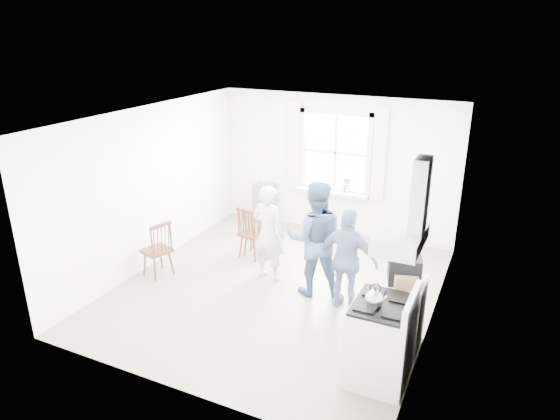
# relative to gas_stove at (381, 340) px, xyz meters

# --- Properties ---
(room_shell) EXTENTS (4.62, 5.12, 2.64)m
(room_shell) POSITION_rel_gas_stove_xyz_m (-1.91, 1.35, 0.82)
(room_shell) COLOR gray
(room_shell) RESTS_ON ground
(window_assembly) EXTENTS (1.88, 0.24, 1.70)m
(window_assembly) POSITION_rel_gas_stove_xyz_m (-1.91, 3.80, 0.98)
(window_assembly) COLOR white
(window_assembly) RESTS_ON room_shell
(range_hood) EXTENTS (0.45, 0.76, 0.94)m
(range_hood) POSITION_rel_gas_stove_xyz_m (0.16, -0.00, 1.42)
(range_hood) COLOR silver
(range_hood) RESTS_ON room_shell
(shelf_unit) EXTENTS (0.40, 0.30, 0.80)m
(shelf_unit) POSITION_rel_gas_stove_xyz_m (-3.31, 3.68, -0.08)
(shelf_unit) COLOR slate
(shelf_unit) RESTS_ON ground
(gas_stove) EXTENTS (0.68, 0.76, 1.12)m
(gas_stove) POSITION_rel_gas_stove_xyz_m (0.00, 0.00, 0.00)
(gas_stove) COLOR white
(gas_stove) RESTS_ON ground
(kettle) EXTENTS (0.20, 0.20, 0.28)m
(kettle) POSITION_rel_gas_stove_xyz_m (-0.08, -0.10, 0.56)
(kettle) COLOR silver
(kettle) RESTS_ON gas_stove
(low_cabinet) EXTENTS (0.50, 0.55, 0.90)m
(low_cabinet) POSITION_rel_gas_stove_xyz_m (0.07, 0.70, -0.03)
(low_cabinet) COLOR silver
(low_cabinet) RESTS_ON ground
(stereo_stack) EXTENTS (0.45, 0.42, 0.33)m
(stereo_stack) POSITION_rel_gas_stove_xyz_m (0.06, 0.67, 0.58)
(stereo_stack) COLOR black
(stereo_stack) RESTS_ON low_cabinet
(cardboard_box) EXTENTS (0.31, 0.28, 0.17)m
(cardboard_box) POSITION_rel_gas_stove_xyz_m (0.11, 0.54, 0.50)
(cardboard_box) COLOR #AD8153
(cardboard_box) RESTS_ON low_cabinet
(windsor_chair_a) EXTENTS (0.39, 0.38, 0.89)m
(windsor_chair_a) POSITION_rel_gas_stove_xyz_m (-2.76, 2.18, 0.06)
(windsor_chair_a) COLOR #4B2718
(windsor_chair_a) RESTS_ON ground
(windsor_chair_b) EXTENTS (0.45, 0.44, 0.92)m
(windsor_chair_b) POSITION_rel_gas_stove_xyz_m (-2.79, 2.07, 0.08)
(windsor_chair_b) COLOR #4B2718
(windsor_chair_b) RESTS_ON ground
(windsor_chair_c) EXTENTS (0.49, 0.50, 0.94)m
(windsor_chair_c) POSITION_rel_gas_stove_xyz_m (-3.71, 0.89, 0.09)
(windsor_chair_c) COLOR #4B2718
(windsor_chair_c) RESTS_ON ground
(person_left) EXTENTS (0.64, 0.64, 1.53)m
(person_left) POSITION_rel_gas_stove_xyz_m (-2.17, 1.58, 0.28)
(person_left) COLOR silver
(person_left) RESTS_ON ground
(person_mid) EXTENTS (1.11, 1.11, 1.73)m
(person_mid) POSITION_rel_gas_stove_xyz_m (-1.38, 1.48, 0.38)
(person_mid) COLOR #41587A
(person_mid) RESTS_ON ground
(person_right) EXTENTS (0.90, 0.90, 1.47)m
(person_right) POSITION_rel_gas_stove_xyz_m (-0.81, 1.27, 0.25)
(person_right) COLOR navy
(person_right) RESTS_ON ground
(potted_plant) EXTENTS (0.22, 0.22, 0.30)m
(potted_plant) POSITION_rel_gas_stove_xyz_m (-1.64, 3.71, 0.52)
(potted_plant) COLOR #2F6A37
(potted_plant) RESTS_ON window_assembly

